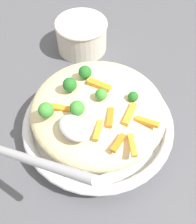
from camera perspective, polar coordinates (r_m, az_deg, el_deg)
ground_plane at (r=0.53m, az=0.00°, el=-4.18°), size 2.40×2.40×0.00m
serving_bowl at (r=0.51m, az=0.00°, el=-2.80°), size 0.28×0.28×0.04m
pasta_mound at (r=0.47m, az=0.00°, el=0.55°), size 0.24×0.24×0.07m
carrot_piece_0 at (r=0.40m, az=7.28°, el=-6.99°), size 0.03×0.03×0.01m
carrot_piece_1 at (r=0.42m, az=10.37°, el=-2.07°), size 0.04×0.02×0.01m
carrot_piece_2 at (r=0.40m, az=4.28°, el=-6.55°), size 0.02×0.03×0.01m
carrot_piece_3 at (r=0.41m, az=-0.00°, el=-3.92°), size 0.03×0.03×0.01m
carrot_piece_4 at (r=0.43m, az=6.68°, el=-0.49°), size 0.02×0.04×0.01m
carrot_piece_5 at (r=0.42m, az=2.60°, el=-1.14°), size 0.03×0.03×0.01m
carrot_piece_6 at (r=0.46m, az=0.25°, el=5.76°), size 0.04×0.02×0.01m
carrot_piece_7 at (r=0.44m, az=-7.91°, el=0.86°), size 0.03×0.03×0.01m
broccoli_floret_0 at (r=0.42m, az=-4.57°, el=0.93°), size 0.02×0.02×0.03m
broccoli_floret_1 at (r=0.43m, az=0.97°, el=3.94°), size 0.02×0.02×0.02m
broccoli_floret_2 at (r=0.42m, az=-10.95°, el=0.36°), size 0.02×0.02×0.03m
broccoli_floret_3 at (r=0.45m, az=-6.00°, el=5.75°), size 0.02×0.02×0.03m
broccoli_floret_4 at (r=0.44m, az=7.47°, el=3.24°), size 0.02×0.02×0.02m
broccoli_floret_5 at (r=0.47m, az=-2.76°, el=8.41°), size 0.02×0.02×0.03m
serving_spoon at (r=0.38m, az=-8.07°, el=-5.79°), size 0.17×0.13×0.10m
companion_bowl at (r=0.67m, az=-3.51°, el=16.15°), size 0.12×0.12×0.08m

